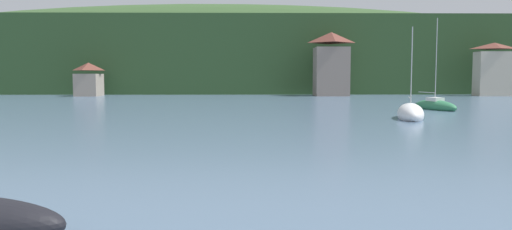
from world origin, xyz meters
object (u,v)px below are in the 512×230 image
(shore_building_west, at_px, (89,80))
(shore_building_westcentral, at_px, (331,65))
(shore_building_central, at_px, (493,70))
(sailboat_far_0, at_px, (435,106))
(sailboat_far_5, at_px, (410,114))

(shore_building_west, relative_size, shore_building_westcentral, 0.52)
(shore_building_central, height_order, sailboat_far_0, sailboat_far_0)
(shore_building_westcentral, distance_m, sailboat_far_5, 47.21)
(shore_building_central, height_order, sailboat_far_5, shore_building_central)
(shore_building_westcentral, bearing_deg, shore_building_central, -2.22)
(sailboat_far_5, bearing_deg, shore_building_westcentral, -167.56)
(sailboat_far_0, height_order, sailboat_far_5, sailboat_far_0)
(sailboat_far_0, relative_size, sailboat_far_5, 1.23)
(shore_building_west, xyz_separation_m, shore_building_westcentral, (43.22, 0.28, 2.62))
(shore_building_westcentral, height_order, sailboat_far_0, shore_building_westcentral)
(shore_building_west, distance_m, sailboat_far_0, 60.05)
(shore_building_central, bearing_deg, shore_building_westcentral, 177.78)
(sailboat_far_5, bearing_deg, shore_building_west, -124.07)
(shore_building_west, height_order, sailboat_far_0, sailboat_far_0)
(shore_building_westcentral, bearing_deg, shore_building_west, -179.63)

